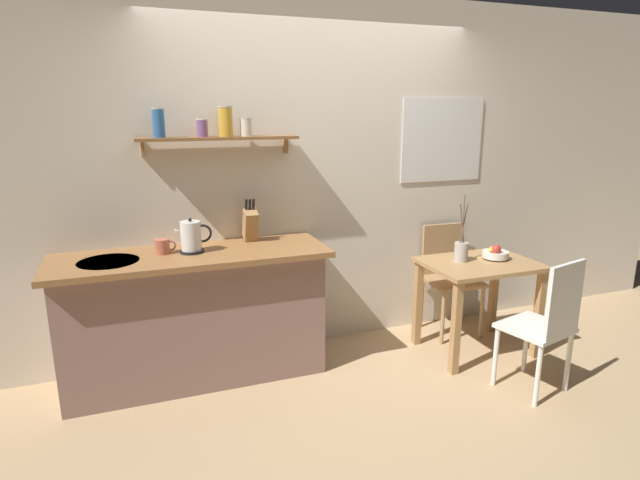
# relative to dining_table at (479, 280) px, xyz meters

# --- Properties ---
(ground_plane) EXTENTS (14.00, 14.00, 0.00)m
(ground_plane) POSITION_rel_dining_table_xyz_m (-1.11, 0.01, -0.59)
(ground_plane) COLOR tan
(back_wall) EXTENTS (6.80, 0.11, 2.70)m
(back_wall) POSITION_rel_dining_table_xyz_m (-0.90, 0.66, 0.76)
(back_wall) COLOR silver
(back_wall) RESTS_ON ground_plane
(kitchen_counter) EXTENTS (1.83, 0.63, 0.93)m
(kitchen_counter) POSITION_rel_dining_table_xyz_m (-2.11, 0.33, -0.12)
(kitchen_counter) COLOR gray
(kitchen_counter) RESTS_ON ground_plane
(wall_shelf) EXTENTS (1.10, 0.20, 0.34)m
(wall_shelf) POSITION_rel_dining_table_xyz_m (-1.89, 0.50, 1.13)
(wall_shelf) COLOR brown
(dining_table) EXTENTS (0.84, 0.62, 0.73)m
(dining_table) POSITION_rel_dining_table_xyz_m (0.00, 0.00, 0.00)
(dining_table) COLOR tan
(dining_table) RESTS_ON ground_plane
(dining_chair_near) EXTENTS (0.49, 0.47, 0.94)m
(dining_chair_near) POSITION_rel_dining_table_xyz_m (0.03, -0.69, -0.07)
(dining_chair_near) COLOR white
(dining_chair_near) RESTS_ON ground_plane
(dining_chair_far) EXTENTS (0.44, 0.44, 0.91)m
(dining_chair_far) POSITION_rel_dining_table_xyz_m (0.02, 0.43, -0.07)
(dining_chair_far) COLOR tan
(dining_chair_far) RESTS_ON ground_plane
(fruit_bowl) EXTENTS (0.20, 0.20, 0.12)m
(fruit_bowl) POSITION_rel_dining_table_xyz_m (0.15, 0.02, 0.19)
(fruit_bowl) COLOR silver
(fruit_bowl) RESTS_ON dining_table
(twig_vase) EXTENTS (0.11, 0.11, 0.51)m
(twig_vase) POSITION_rel_dining_table_xyz_m (-0.13, 0.07, 0.22)
(twig_vase) COLOR #B7B2A8
(twig_vase) RESTS_ON dining_table
(electric_kettle) EXTENTS (0.25, 0.16, 0.24)m
(electric_kettle) POSITION_rel_dining_table_xyz_m (-2.10, 0.32, 0.44)
(electric_kettle) COLOR black
(electric_kettle) RESTS_ON kitchen_counter
(knife_block) EXTENTS (0.09, 0.17, 0.32)m
(knife_block) POSITION_rel_dining_table_xyz_m (-1.67, 0.48, 0.46)
(knife_block) COLOR tan
(knife_block) RESTS_ON kitchen_counter
(coffee_mug_by_sink) EXTENTS (0.14, 0.09, 0.10)m
(coffee_mug_by_sink) POSITION_rel_dining_table_xyz_m (-2.29, 0.35, 0.39)
(coffee_mug_by_sink) COLOR #C6664C
(coffee_mug_by_sink) RESTS_ON kitchen_counter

